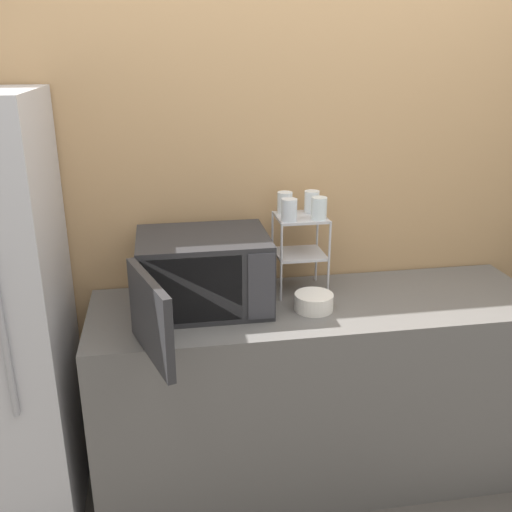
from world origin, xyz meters
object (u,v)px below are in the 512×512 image
at_px(glass_front_left, 289,210).
at_px(glass_front_right, 319,208).
at_px(microwave, 201,273).
at_px(glass_back_right, 312,202).
at_px(dish_rack, 300,238).
at_px(bowl, 314,302).
at_px(glass_back_left, 285,203).

bearing_deg(glass_front_left, glass_front_right, 1.73).
relative_size(microwave, glass_back_right, 8.50).
height_order(dish_rack, glass_front_right, glass_front_right).
height_order(microwave, glass_front_left, glass_front_left).
xyz_separation_m(glass_front_left, bowl, (0.08, -0.15, -0.36)).
bearing_deg(bowl, glass_back_left, 104.71).
bearing_deg(microwave, glass_front_left, 8.53).
relative_size(glass_front_right, bowl, 0.59).
xyz_separation_m(glass_back_right, glass_front_right, (0.00, -0.12, 0.00)).
relative_size(glass_back_right, glass_front_right, 1.00).
bearing_deg(glass_back_right, glass_front_right, -89.50).
relative_size(glass_front_right, glass_back_left, 1.00).
bearing_deg(bowl, glass_back_right, 79.24).
height_order(microwave, bowl, microwave).
xyz_separation_m(glass_back_right, glass_back_left, (-0.12, -0.00, 0.00)).
xyz_separation_m(dish_rack, glass_back_right, (0.06, 0.06, 0.15)).
height_order(glass_front_left, glass_front_right, same).
height_order(dish_rack, bowl, dish_rack).
distance_m(dish_rack, glass_back_right, 0.17).
bearing_deg(glass_front_right, dish_rack, 137.02).
distance_m(glass_back_left, bowl, 0.46).
xyz_separation_m(dish_rack, bowl, (0.01, -0.22, -0.22)).
xyz_separation_m(dish_rack, glass_front_left, (-0.07, -0.06, 0.15)).
bearing_deg(glass_back_right, glass_back_left, -179.38).
distance_m(microwave, bowl, 0.49).
bearing_deg(glass_front_left, bowl, -62.68).
bearing_deg(microwave, glass_back_right, 19.12).
xyz_separation_m(glass_back_left, bowl, (0.07, -0.27, -0.36)).
relative_size(microwave, dish_rack, 2.33).
bearing_deg(dish_rack, glass_back_left, 137.27).
height_order(dish_rack, glass_front_left, glass_front_left).
bearing_deg(bowl, glass_front_left, 117.32).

